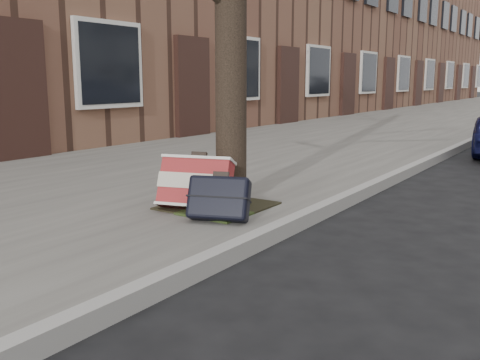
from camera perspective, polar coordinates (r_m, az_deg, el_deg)
The scene contains 6 objects.
ground at distance 2.97m, azimuth 15.85°, elevation -14.57°, with size 120.00×120.00×0.00m, color black.
near_sidewalk at distance 18.18m, azimuth 19.72°, elevation 6.27°, with size 5.00×70.00×0.12m, color slate.
house_near at distance 21.41m, azimuth 4.93°, elevation 16.63°, with size 6.80×40.00×7.00m, color brown.
dirt_patch at distance 4.83m, azimuth -2.42°, elevation -2.76°, with size 0.85×0.85×0.01m, color black.
suitcase_red at distance 4.64m, azimuth -4.76°, elevation -0.39°, with size 0.62×0.17×0.45m, color maroon.
suitcase_navy at distance 4.29m, azimuth -2.26°, elevation -1.90°, with size 0.50×0.16×0.35m, color black.
Camera 1 is at (0.79, -2.58, 1.24)m, focal length 40.00 mm.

